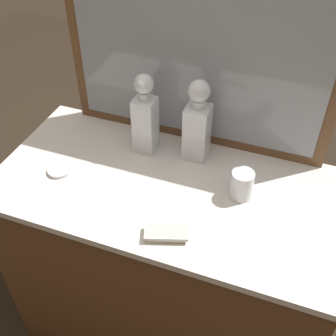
{
  "coord_description": "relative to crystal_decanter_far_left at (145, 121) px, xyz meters",
  "views": [
    {
      "loc": [
        0.36,
        -0.98,
        1.91
      ],
      "look_at": [
        0.0,
        0.0,
        0.98
      ],
      "focal_mm": 45.48,
      "sensor_mm": 36.0,
      "label": 1
    }
  ],
  "objects": [
    {
      "name": "porcelain_dish",
      "position": [
        -0.24,
        -0.23,
        -0.12
      ],
      "size": [
        0.08,
        0.08,
        0.01
      ],
      "color": "silver",
      "rests_on": "dresser"
    },
    {
      "name": "crystal_tumbler_rear",
      "position": [
        0.39,
        -0.12,
        -0.08
      ],
      "size": [
        0.07,
        0.07,
        0.1
      ],
      "color": "white",
      "rests_on": "dresser"
    },
    {
      "name": "dresser",
      "position": [
        0.15,
        -0.16,
        -0.57
      ],
      "size": [
        1.21,
        0.61,
        0.9
      ],
      "color": "brown",
      "rests_on": "ground_plane"
    },
    {
      "name": "ground_plane",
      "position": [
        0.15,
        -0.16,
        -1.02
      ],
      "size": [
        6.0,
        6.0,
        0.0
      ],
      "primitive_type": "plane",
      "color": "#2D2319"
    },
    {
      "name": "dresser_mirror",
      "position": [
        0.15,
        0.12,
        0.2
      ],
      "size": [
        0.96,
        0.03,
        0.65
      ],
      "color": "brown",
      "rests_on": "dresser"
    },
    {
      "name": "crystal_decanter_left",
      "position": [
        0.19,
        0.03,
        0.0
      ],
      "size": [
        0.08,
        0.08,
        0.31
      ],
      "color": "white",
      "rests_on": "dresser"
    },
    {
      "name": "silver_brush_left",
      "position": [
        0.22,
        -0.37,
        -0.11
      ],
      "size": [
        0.14,
        0.1,
        0.02
      ],
      "color": "#B7A88C",
      "rests_on": "dresser"
    },
    {
      "name": "crystal_decanter_far_left",
      "position": [
        0.0,
        0.0,
        0.0
      ],
      "size": [
        0.08,
        0.08,
        0.31
      ],
      "color": "white",
      "rests_on": "dresser"
    }
  ]
}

